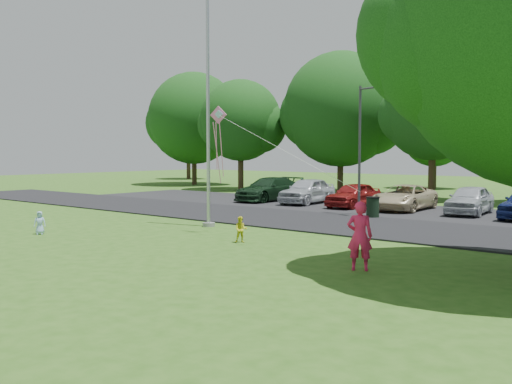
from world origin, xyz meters
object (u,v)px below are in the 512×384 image
Objects in this scene: kite at (221,127)px; child_yellow at (241,230)px; flagpole at (208,123)px; street_lamp at (363,138)px; child_blue at (40,223)px; woman at (360,236)px; trash_can at (373,208)px.

child_yellow is at bearing -46.76° from kite.
flagpole is 1.31× the size of kite.
street_lamp is (2.90, 7.41, -0.50)m from flagpole.
flagpole reaches higher than child_blue.
woman is (8.99, -3.73, -3.28)m from flagpole.
flagpole is 5.66× the size of woman.
woman is (5.23, -10.52, 0.39)m from trash_can.
kite reaches higher than child_yellow.
flagpole is 1.64× the size of street_lamp.
trash_can is at bearing 9.49° from child_blue.
flagpole is 10.27m from woman.
street_lamp is at bearing 55.43° from child_yellow.
street_lamp reaches higher than kite.
child_yellow is (3.73, -2.29, -3.73)m from flagpole.
street_lamp is at bearing 65.33° from kite.
child_yellow is 4.08m from kite.
street_lamp is 6.98× the size of child_yellow.
street_lamp is at bearing 13.71° from child_blue.
kite is at bearing -81.99° from street_lamp.
trash_can is 1.15× the size of child_blue.
street_lamp is 3.35m from trash_can.
kite is at bearing -45.79° from woman.
woman is 12.34m from child_blue.
kite is (-1.05, -8.65, 0.23)m from street_lamp.
woman is at bearing -46.43° from street_lamp.
woman is at bearing -22.56° from flagpole.
flagpole is at bearing -49.13° from woman.
trash_can is 11.75m from woman.
child_blue is (-6.97, -12.32, -0.07)m from trash_can.
street_lamp is at bearing 144.22° from trash_can.
trash_can is at bearing 61.01° from flagpole.
woman is 0.23× the size of kite.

